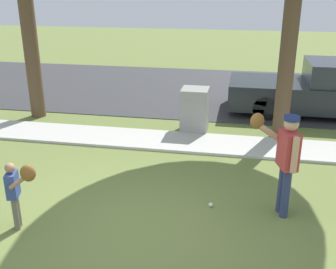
% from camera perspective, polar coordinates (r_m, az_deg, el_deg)
% --- Properties ---
extents(ground_plane, '(48.00, 48.00, 0.00)m').
position_cam_1_polar(ground_plane, '(9.33, 1.35, -1.39)').
color(ground_plane, olive).
extents(sidewalk_strip, '(36.00, 1.20, 0.06)m').
position_cam_1_polar(sidewalk_strip, '(9.41, 1.45, -1.00)').
color(sidewalk_strip, beige).
rests_on(sidewalk_strip, ground).
extents(road_surface, '(36.00, 6.80, 0.02)m').
position_cam_1_polar(road_surface, '(14.14, 4.78, 6.34)').
color(road_surface, '#38383A').
rests_on(road_surface, ground).
extents(person_adult, '(0.78, 0.57, 1.66)m').
position_cam_1_polar(person_adult, '(6.44, 16.16, -2.70)').
color(person_adult, navy).
rests_on(person_adult, ground).
extents(person_child, '(0.55, 0.37, 1.12)m').
position_cam_1_polar(person_child, '(6.34, -20.57, -6.91)').
color(person_child, '#6B6656').
rests_on(person_child, ground).
extents(baseball, '(0.07, 0.07, 0.07)m').
position_cam_1_polar(baseball, '(6.86, 6.05, -9.85)').
color(baseball, white).
rests_on(baseball, ground).
extents(utility_cabinet, '(0.65, 0.66, 1.09)m').
position_cam_1_polar(utility_cabinet, '(10.02, 3.79, 3.47)').
color(utility_cabinet, gray).
rests_on(utility_cabinet, ground).
extents(parked_pickup_dark, '(5.20, 1.95, 1.48)m').
position_cam_1_polar(parked_pickup_dark, '(12.14, 21.51, 5.77)').
color(parked_pickup_dark, '#23282D').
rests_on(parked_pickup_dark, road_surface).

